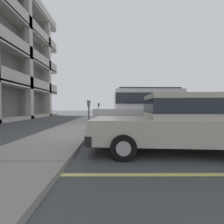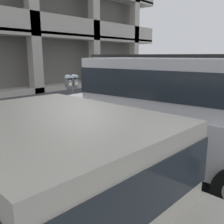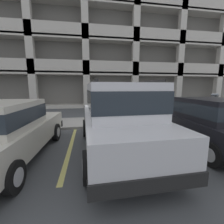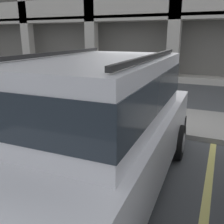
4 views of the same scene
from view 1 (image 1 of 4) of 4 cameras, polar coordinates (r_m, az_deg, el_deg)
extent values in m
cube|color=#444749|center=(7.13, -5.85, -8.21)|extent=(80.00, 80.00, 0.10)
cube|color=gray|center=(7.35, -16.07, -7.09)|extent=(40.00, 2.20, 0.12)
cube|color=#606060|center=(3.76, -33.71, -15.26)|extent=(0.03, 2.16, 0.00)
cube|color=#606060|center=(7.35, -16.07, -6.62)|extent=(0.03, 2.16, 0.00)
cube|color=#606060|center=(11.22, -10.44, -3.60)|extent=(0.03, 2.16, 0.00)
cube|color=#606060|center=(15.15, -7.73, -2.12)|extent=(0.03, 2.16, 0.00)
cube|color=#DBD16B|center=(2.98, 14.48, -22.10)|extent=(0.12, 4.80, 0.01)
cube|color=#DBD16B|center=(5.70, 6.99, -10.27)|extent=(0.12, 4.80, 0.01)
cube|color=#DBD16B|center=(8.55, 4.57, -6.13)|extent=(0.12, 4.80, 0.01)
cube|color=#DBD16B|center=(11.42, 3.38, -4.07)|extent=(0.12, 4.80, 0.01)
cube|color=#DBD16B|center=(14.31, 2.67, -2.83)|extent=(0.12, 4.80, 0.01)
cube|color=silver|center=(7.14, 12.46, -1.92)|extent=(1.95, 4.74, 0.80)
cube|color=silver|center=(7.14, 12.90, 4.66)|extent=(1.69, 2.95, 0.84)
cube|color=#232B33|center=(7.14, 12.90, 4.83)|extent=(1.71, 2.98, 0.46)
cube|color=black|center=(6.98, -6.36, -4.29)|extent=(1.88, 0.20, 0.24)
cube|color=black|center=(8.03, 28.68, -3.69)|extent=(1.88, 0.20, 0.24)
cube|color=silver|center=(7.52, -6.38, -1.08)|extent=(0.24, 0.04, 0.14)
cube|color=silver|center=(6.38, -7.26, -1.63)|extent=(0.24, 0.04, 0.14)
cylinder|color=black|center=(7.86, 0.43, -4.44)|extent=(0.22, 0.66, 0.66)
cylinder|color=#B2B2B7|center=(7.86, 0.43, -4.44)|extent=(0.23, 0.37, 0.36)
cylinder|color=black|center=(6.08, 1.00, -6.35)|extent=(0.22, 0.66, 0.66)
cylinder|color=#B2B2B7|center=(6.08, 1.00, -6.35)|extent=(0.23, 0.37, 0.36)
cylinder|color=black|center=(8.48, 20.58, -4.10)|extent=(0.22, 0.66, 0.66)
cylinder|color=#B2B2B7|center=(8.48, 20.58, -4.10)|extent=(0.23, 0.37, 0.36)
cylinder|color=black|center=(6.85, 26.27, -5.61)|extent=(0.22, 0.66, 0.66)
cylinder|color=#B2B2B7|center=(6.85, 26.27, -5.61)|extent=(0.23, 0.37, 0.36)
cube|color=black|center=(7.84, 11.67, 7.80)|extent=(0.11, 2.62, 0.05)
cube|color=black|center=(6.51, 14.45, 8.96)|extent=(0.11, 2.62, 0.05)
cube|color=beige|center=(4.42, 22.39, -6.14)|extent=(2.01, 4.51, 0.60)
cube|color=beige|center=(4.48, 26.13, 1.87)|extent=(1.63, 2.08, 0.64)
cube|color=#232B33|center=(4.48, 26.14, 2.07)|extent=(1.66, 2.11, 0.35)
cube|color=black|center=(4.30, -6.49, -8.67)|extent=(1.74, 0.28, 0.24)
cube|color=silver|center=(4.78, -5.95, -4.66)|extent=(0.24, 0.05, 0.14)
cube|color=silver|center=(3.76, -8.73, -6.51)|extent=(0.24, 0.05, 0.14)
cylinder|color=black|center=(5.07, 4.24, -8.39)|extent=(0.20, 0.61, 0.60)
cylinder|color=#B2B2B7|center=(5.07, 4.24, -8.39)|extent=(0.20, 0.34, 0.33)
cylinder|color=black|center=(3.44, 4.40, -13.41)|extent=(0.20, 0.61, 0.60)
cylinder|color=#B2B2B7|center=(3.44, 4.40, -13.41)|extent=(0.20, 0.34, 0.33)
cylinder|color=black|center=(5.77, 32.72, -7.43)|extent=(0.20, 0.61, 0.60)
cylinder|color=#B2B2B7|center=(5.77, 32.72, -7.43)|extent=(0.20, 0.34, 0.33)
cube|color=black|center=(10.02, 8.89, -1.52)|extent=(1.87, 4.46, 0.60)
cube|color=black|center=(10.04, 10.61, 2.02)|extent=(1.57, 2.04, 0.64)
cube|color=#232B33|center=(10.04, 10.61, 2.11)|extent=(1.60, 2.06, 0.35)
cube|color=black|center=(10.01, -3.51, -2.53)|extent=(1.74, 0.23, 0.24)
cube|color=black|center=(10.51, 20.67, -2.44)|extent=(1.74, 0.23, 0.24)
cube|color=silver|center=(10.52, -3.50, -1.00)|extent=(0.24, 0.04, 0.14)
cube|color=silver|center=(9.48, -4.12, -1.34)|extent=(0.24, 0.04, 0.14)
cylinder|color=black|center=(10.80, 1.14, -2.83)|extent=(0.18, 0.61, 0.60)
cylinder|color=#B2B2B7|center=(10.80, 1.14, -2.83)|extent=(0.19, 0.34, 0.33)
cylinder|color=black|center=(9.15, 0.96, -3.72)|extent=(0.18, 0.61, 0.60)
cylinder|color=#B2B2B7|center=(9.15, 0.96, -3.72)|extent=(0.19, 0.34, 0.33)
cylinder|color=black|center=(11.10, 15.39, -2.78)|extent=(0.18, 0.61, 0.60)
cylinder|color=#B2B2B7|center=(11.10, 15.39, -2.78)|extent=(0.19, 0.34, 0.33)
cylinder|color=black|center=(9.49, 17.70, -3.60)|extent=(0.18, 0.61, 0.60)
cylinder|color=#B2B2B7|center=(9.49, 17.70, -3.60)|extent=(0.19, 0.34, 0.33)
cylinder|color=#595B60|center=(7.00, -8.80, -2.52)|extent=(0.07, 0.07, 1.09)
cube|color=#595B60|center=(6.98, -8.82, 2.18)|extent=(0.28, 0.06, 0.06)
cube|color=#515459|center=(6.88, -8.95, 3.35)|extent=(0.15, 0.11, 0.22)
cylinder|color=#8C99A3|center=(6.89, -8.96, 4.26)|extent=(0.15, 0.11, 0.15)
cube|color=#B7B293|center=(6.87, -8.47, 3.03)|extent=(0.08, 0.01, 0.08)
cube|color=#515459|center=(7.08, -8.71, 3.31)|extent=(0.15, 0.11, 0.22)
cylinder|color=#8C99A3|center=(7.08, -8.71, 4.20)|extent=(0.15, 0.11, 0.15)
cube|color=#B7B293|center=(7.07, -8.23, 3.00)|extent=(0.08, 0.01, 0.08)
cylinder|color=#47474C|center=(12.76, -5.09, -0.45)|extent=(0.07, 0.07, 1.09)
cube|color=#47474C|center=(12.75, -5.10, 2.14)|extent=(0.28, 0.06, 0.06)
cube|color=#424447|center=(12.65, -5.14, 2.77)|extent=(0.15, 0.11, 0.22)
cylinder|color=#9EA8B2|center=(12.65, -5.14, 3.27)|extent=(0.15, 0.11, 0.15)
cube|color=#B7B293|center=(12.65, -4.87, 2.60)|extent=(0.08, 0.01, 0.08)
cube|color=#424447|center=(12.85, -5.06, 2.76)|extent=(0.15, 0.11, 0.22)
cylinder|color=#9EA8B2|center=(12.85, -5.06, 3.25)|extent=(0.15, 0.11, 0.15)
cube|color=#B7B293|center=(12.85, -4.80, 2.59)|extent=(0.08, 0.01, 0.08)
cube|color=#B7B2A8|center=(17.98, -29.03, 17.22)|extent=(0.60, 0.50, 12.00)
cube|color=#B7B2A8|center=(21.98, -23.07, 14.44)|extent=(0.60, 0.50, 12.00)
cylinder|color=gold|center=(11.90, -6.66, -1.94)|extent=(0.20, 0.20, 0.55)
sphere|color=gold|center=(11.88, -6.67, -0.33)|extent=(0.18, 0.18, 0.18)
cylinder|color=gold|center=(11.88, -5.95, -1.81)|extent=(0.08, 0.10, 0.08)
cylinder|color=gold|center=(12.05, -6.58, -1.76)|extent=(0.10, 0.07, 0.07)
camera|label=2|loc=(4.70, 52.02, 11.08)|focal=40.00mm
camera|label=3|loc=(8.43, 43.48, 5.93)|focal=24.00mm
camera|label=4|loc=(9.63, 28.31, 7.90)|focal=40.00mm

